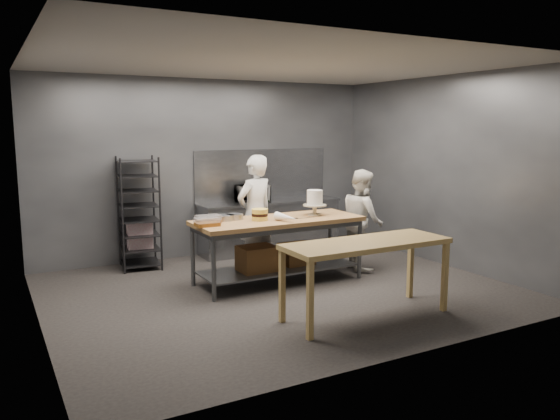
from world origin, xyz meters
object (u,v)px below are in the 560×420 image
at_px(chef_right, 362,219).
at_px(frosted_cake_stand, 315,200).
at_px(near_counter, 367,248).
at_px(speed_rack, 139,214).
at_px(work_table, 277,243).
at_px(chef_behind, 255,214).
at_px(layer_cake, 260,215).
at_px(microwave, 252,194).

bearing_deg(chef_right, frosted_cake_stand, 112.23).
distance_m(near_counter, speed_rack, 3.90).
relative_size(speed_rack, frosted_cake_stand, 4.71).
height_order(chef_right, frosted_cake_stand, chef_right).
bearing_deg(chef_right, work_table, 110.91).
distance_m(speed_rack, chef_behind, 1.84).
bearing_deg(chef_right, layer_cake, 110.79).
relative_size(microwave, layer_cake, 2.41).
relative_size(speed_rack, microwave, 3.23).
bearing_deg(microwave, layer_cake, -112.91).
xyz_separation_m(chef_behind, microwave, (0.53, 1.18, 0.15)).
bearing_deg(near_counter, speed_rack, 116.45).
relative_size(near_counter, layer_cake, 8.88).
bearing_deg(layer_cake, microwave, 67.09).
distance_m(chef_behind, chef_right, 1.68).
distance_m(chef_right, layer_cake, 1.83).
bearing_deg(frosted_cake_stand, layer_cake, -179.60).
xyz_separation_m(chef_right, frosted_cake_stand, (-0.91, -0.05, 0.37)).
relative_size(near_counter, frosted_cake_stand, 5.39).
bearing_deg(microwave, frosted_cake_stand, -85.98).
height_order(microwave, frosted_cake_stand, frosted_cake_stand).
xyz_separation_m(speed_rack, frosted_cake_stand, (2.13, -1.74, 0.29)).
relative_size(chef_right, microwave, 2.87).
distance_m(microwave, layer_cake, 1.98).
xyz_separation_m(work_table, chef_right, (1.54, 0.05, 0.21)).
bearing_deg(near_counter, layer_cake, 106.18).
xyz_separation_m(speed_rack, chef_behind, (1.48, -1.10, 0.04)).
relative_size(near_counter, speed_rack, 1.14).
distance_m(work_table, frosted_cake_stand, 0.86).
relative_size(chef_behind, layer_cake, 7.95).
distance_m(near_counter, layer_cake, 1.83).
bearing_deg(microwave, chef_behind, -114.10).
xyz_separation_m(work_table, speed_rack, (-1.50, 1.74, 0.28)).
height_order(near_counter, chef_right, chef_right).
bearing_deg(chef_behind, layer_cake, 53.02).
height_order(frosted_cake_stand, layer_cake, frosted_cake_stand).
relative_size(chef_behind, frosted_cake_stand, 4.82).
distance_m(work_table, chef_right, 1.56).
bearing_deg(layer_cake, speed_rack, 125.18).
bearing_deg(layer_cake, near_counter, -73.82).
relative_size(chef_right, frosted_cake_stand, 4.19).
bearing_deg(work_table, frosted_cake_stand, 0.08).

